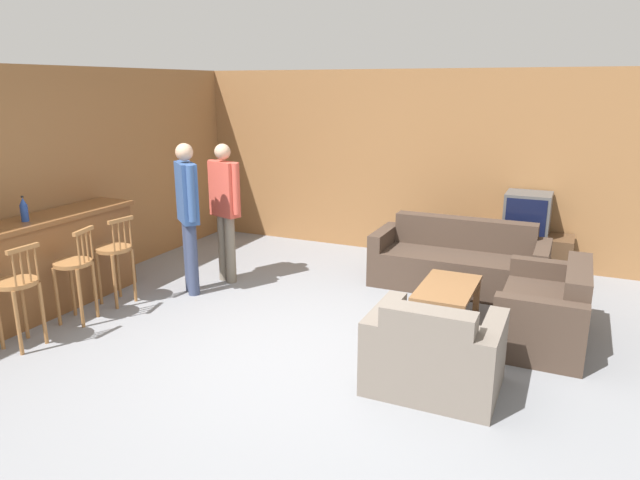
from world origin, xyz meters
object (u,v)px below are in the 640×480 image
(bar_chair_near, at_px, (18,292))
(bottle, at_px, (24,210))
(couch_far, at_px, (459,263))
(tv, at_px, (527,214))
(coffee_table, at_px, (447,292))
(person_by_window, at_px, (225,205))
(loveseat_right, at_px, (547,311))
(bar_chair_mid, at_px, (75,271))
(tv_unit, at_px, (523,254))
(armchair_near, at_px, (433,355))
(bar_chair_far, at_px, (115,256))
(person_by_counter, at_px, (188,210))

(bar_chair_near, height_order, bottle, bottle)
(bar_chair_near, distance_m, couch_far, 4.77)
(bar_chair_near, distance_m, bottle, 0.98)
(tv, bearing_deg, bottle, -141.35)
(coffee_table, distance_m, bottle, 4.40)
(tv, height_order, person_by_window, person_by_window)
(loveseat_right, bearing_deg, bottle, -161.94)
(bar_chair_near, distance_m, bar_chair_mid, 0.66)
(bar_chair_near, height_order, tv_unit, bar_chair_near)
(armchair_near, xyz_separation_m, tv_unit, (0.37, 3.40, -0.03))
(couch_far, distance_m, armchair_near, 2.55)
(couch_far, bearing_deg, bottle, -144.38)
(bar_chair_far, distance_m, loveseat_right, 4.56)
(bar_chair_mid, relative_size, loveseat_right, 0.72)
(couch_far, xyz_separation_m, tv_unit, (0.67, 0.86, -0.03))
(bar_chair_near, xyz_separation_m, coffee_table, (3.49, 2.18, -0.21))
(tv_unit, bearing_deg, bar_chair_near, -133.80)
(loveseat_right, bearing_deg, couch_far, 132.63)
(bar_chair_far, bearing_deg, tv_unit, 36.52)
(bar_chair_far, relative_size, person_by_counter, 0.57)
(armchair_near, height_order, coffee_table, armchair_near)
(bar_chair_far, height_order, coffee_table, bar_chair_far)
(bar_chair_mid, bearing_deg, bottle, -170.35)
(bar_chair_far, height_order, bottle, bottle)
(bar_chair_mid, bearing_deg, coffee_table, 23.61)
(loveseat_right, height_order, person_by_window, person_by_window)
(tv_unit, bearing_deg, loveseat_right, -78.74)
(couch_far, relative_size, coffee_table, 2.08)
(armchair_near, xyz_separation_m, person_by_counter, (-3.13, 1.02, 0.71))
(person_by_counter, bearing_deg, armchair_near, -18.03)
(coffee_table, bearing_deg, tv_unit, 74.74)
(person_by_window, height_order, person_by_counter, person_by_counter)
(tv, bearing_deg, bar_chair_near, -133.82)
(bar_chair_far, distance_m, armchair_near, 3.71)
(bar_chair_near, relative_size, bar_chair_mid, 1.00)
(bar_chair_far, bearing_deg, bottle, -128.16)
(coffee_table, distance_m, person_by_counter, 3.03)
(bar_chair_near, height_order, person_by_window, person_by_window)
(bar_chair_mid, distance_m, tv_unit, 5.40)
(bar_chair_mid, distance_m, loveseat_right, 4.72)
(tv_unit, distance_m, person_by_counter, 4.29)
(tv, bearing_deg, person_by_counter, -145.85)
(bar_chair_mid, height_order, tv_unit, bar_chair_mid)
(loveseat_right, relative_size, person_by_counter, 0.79)
(couch_far, height_order, person_by_window, person_by_window)
(tv, bearing_deg, coffee_table, -105.28)
(bar_chair_far, distance_m, person_by_counter, 0.95)
(bar_chair_far, bearing_deg, armchair_near, -6.16)
(person_by_window, bearing_deg, couch_far, 20.25)
(loveseat_right, height_order, tv, tv)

